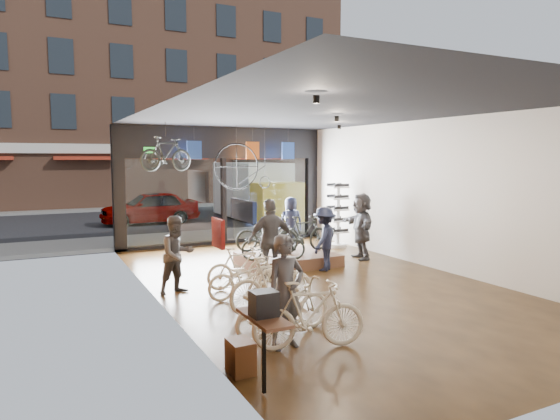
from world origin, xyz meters
TOP-DOWN VIEW (x-y plane):
  - ground_plane at (0.00, 0.00)m, footprint 7.00×12.00m
  - ceiling at (0.00, 0.00)m, footprint 7.00×12.00m
  - wall_left at (-3.52, 0.00)m, footprint 0.04×12.00m
  - wall_right at (3.52, 0.00)m, footprint 0.04×12.00m
  - storefront at (0.00, 6.00)m, footprint 7.00×0.26m
  - exit_sign at (-2.40, 5.88)m, footprint 0.35×0.06m
  - street_road at (0.00, 15.00)m, footprint 30.00×18.00m
  - sidewalk_near at (0.00, 7.20)m, footprint 30.00×2.40m
  - sidewalk_far at (0.00, 19.00)m, footprint 30.00×2.00m
  - opposite_building at (0.00, 21.50)m, footprint 26.00×5.00m
  - street_car at (-1.17, 12.00)m, footprint 4.10×1.65m
  - box_truck at (3.56, 11.00)m, footprint 2.18×6.55m
  - floor_bike_1 at (-2.06, -3.28)m, footprint 1.78×0.90m
  - floor_bike_2 at (-2.13, -2.58)m, footprint 1.85×0.88m
  - floor_bike_3 at (-1.76, -1.40)m, footprint 1.78×0.63m
  - floor_bike_4 at (-1.85, -0.37)m, footprint 1.67×0.64m
  - floor_bike_5 at (-1.68, 0.39)m, footprint 1.52×0.43m
  - display_platform at (0.34, 2.04)m, footprint 2.40×1.80m
  - display_bike_left at (-0.38, 1.43)m, footprint 1.67×1.06m
  - display_bike_mid at (0.82, 2.04)m, footprint 1.68×0.62m
  - display_bike_right at (0.05, 2.65)m, footprint 1.87×0.90m
  - customer_0 at (-2.34, -3.07)m, footprint 0.67×0.48m
  - customer_1 at (-3.00, 0.59)m, footprint 0.95×0.83m
  - customer_2 at (-0.79, 0.72)m, footprint 1.13×0.51m
  - customer_3 at (0.86, 1.06)m, footprint 1.18×1.12m
  - customer_4 at (1.68, 4.42)m, footprint 0.85×0.62m
  - customer_5 at (2.54, 1.84)m, footprint 0.93×1.79m
  - sunglasses_rack at (2.95, 3.68)m, footprint 0.72×0.65m
  - wall_merch at (-3.38, -3.50)m, footprint 0.40×2.40m
  - penny_farthing at (0.29, 4.78)m, footprint 1.79×0.06m
  - hung_bike at (-2.30, 4.20)m, footprint 1.64×0.91m
  - jersey_left at (-1.20, 5.20)m, footprint 0.45×0.03m
  - jersey_mid at (0.71, 5.20)m, footprint 0.45×0.03m
  - jersey_right at (1.98, 5.20)m, footprint 0.45×0.03m

SIDE VIEW (x-z plane):
  - ground_plane at x=0.00m, z-range -0.04..0.00m
  - street_road at x=0.00m, z-range -0.02..0.00m
  - sidewalk_near at x=0.00m, z-range 0.00..0.12m
  - sidewalk_far at x=0.00m, z-range 0.00..0.12m
  - display_platform at x=0.34m, z-range 0.00..0.30m
  - floor_bike_4 at x=-1.85m, z-range 0.00..0.87m
  - floor_bike_5 at x=-1.68m, z-range 0.00..0.91m
  - floor_bike_2 at x=-2.13m, z-range 0.00..0.93m
  - floor_bike_1 at x=-2.06m, z-range 0.00..1.03m
  - floor_bike_3 at x=-1.76m, z-range 0.00..1.05m
  - street_car at x=-1.17m, z-range 0.00..1.40m
  - display_bike_left at x=-0.38m, z-range 0.30..1.13m
  - display_bike_right at x=0.05m, z-range 0.30..1.24m
  - display_bike_mid at x=0.82m, z-range 0.30..1.28m
  - customer_4 at x=1.68m, z-range 0.00..1.59m
  - customer_3 at x=0.86m, z-range 0.00..1.60m
  - customer_1 at x=-3.00m, z-range 0.00..1.63m
  - customer_0 at x=-2.34m, z-range 0.00..1.70m
  - customer_5 at x=2.54m, z-range 0.00..1.85m
  - customer_2 at x=-0.79m, z-range 0.00..1.89m
  - sunglasses_rack at x=2.95m, z-range 0.00..2.04m
  - box_truck at x=3.56m, z-range 0.00..2.58m
  - wall_merch at x=-3.38m, z-range 0.00..2.60m
  - wall_left at x=-3.52m, z-range 0.00..3.80m
  - wall_right at x=3.52m, z-range 0.00..3.80m
  - storefront at x=0.00m, z-range 0.00..3.80m
  - penny_farthing at x=0.29m, z-range 1.78..3.22m
  - hung_bike at x=-2.30m, z-range 2.45..3.40m
  - exit_sign at x=-2.40m, z-range 2.96..3.14m
  - jersey_left at x=-1.20m, z-range 2.77..3.32m
  - jersey_mid at x=0.71m, z-range 2.77..3.32m
  - jersey_right at x=1.98m, z-range 2.77..3.32m
  - ceiling at x=0.00m, z-range 3.80..3.84m
  - opposite_building at x=0.00m, z-range 0.00..14.00m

